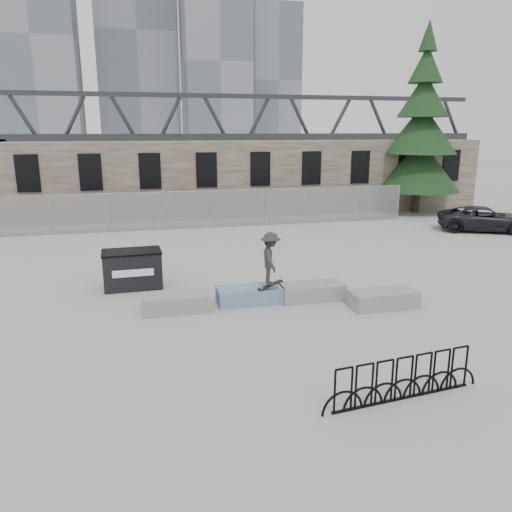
# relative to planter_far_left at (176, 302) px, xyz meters

# --- Properties ---
(ground) EXTENTS (120.00, 120.00, 0.00)m
(ground) POSITION_rel_planter_far_left_xyz_m (3.11, -0.03, -0.27)
(ground) COLOR #A7A6A2
(ground) RESTS_ON ground
(stone_wall) EXTENTS (36.00, 2.58, 4.50)m
(stone_wall) POSITION_rel_planter_far_left_xyz_m (3.11, 16.21, 1.98)
(stone_wall) COLOR brown
(stone_wall) RESTS_ON ground
(chainlink_fence) EXTENTS (22.06, 0.06, 2.02)m
(chainlink_fence) POSITION_rel_planter_far_left_xyz_m (3.11, 12.47, 0.76)
(chainlink_fence) COLOR gray
(chainlink_fence) RESTS_ON ground
(planter_far_left) EXTENTS (2.00, 0.90, 0.50)m
(planter_far_left) POSITION_rel_planter_far_left_xyz_m (0.00, 0.00, 0.00)
(planter_far_left) COLOR gray
(planter_far_left) RESTS_ON ground
(planter_center_left) EXTENTS (2.00, 0.90, 0.50)m
(planter_center_left) POSITION_rel_planter_far_left_xyz_m (2.27, 0.18, 0.00)
(planter_center_left) COLOR teal
(planter_center_left) RESTS_ON ground
(planter_center_right) EXTENTS (2.00, 0.90, 0.50)m
(planter_center_right) POSITION_rel_planter_far_left_xyz_m (4.22, 0.05, 0.00)
(planter_center_right) COLOR gray
(planter_center_right) RESTS_ON ground
(planter_offset) EXTENTS (2.00, 0.90, 0.50)m
(planter_offset) POSITION_rel_planter_far_left_xyz_m (6.08, -1.14, 0.00)
(planter_offset) COLOR gray
(planter_offset) RESTS_ON ground
(dumpster) EXTENTS (1.98, 1.25, 1.27)m
(dumpster) POSITION_rel_planter_far_left_xyz_m (-1.21, 2.61, 0.37)
(dumpster) COLOR black
(dumpster) RESTS_ON ground
(bike_rack) EXTENTS (3.57, 0.46, 0.90)m
(bike_rack) POSITION_rel_planter_far_left_xyz_m (3.94, -6.05, 0.17)
(bike_rack) COLOR black
(bike_rack) RESTS_ON ground
(spruce_tree) EXTENTS (5.18, 5.18, 11.50)m
(spruce_tree) POSITION_rel_planter_far_left_xyz_m (16.51, 14.55, 4.42)
(spruce_tree) COLOR #38281E
(spruce_tree) RESTS_ON ground
(skyline_towers) EXTENTS (58.00, 28.00, 48.00)m
(skyline_towers) POSITION_rel_planter_far_left_xyz_m (2.10, 93.79, 20.52)
(skyline_towers) COLOR slate
(skyline_towers) RESTS_ON ground
(truss_bridge) EXTENTS (70.00, 3.00, 9.80)m
(truss_bridge) POSITION_rel_planter_far_left_xyz_m (13.11, 54.97, 3.86)
(truss_bridge) COLOR #2D3033
(truss_bridge) RESTS_ON ground
(suv) EXTENTS (5.04, 3.84, 1.27)m
(suv) POSITION_rel_planter_far_left_xyz_m (16.71, 8.17, 0.36)
(suv) COLOR black
(suv) RESTS_ON ground
(skateboarder) EXTENTS (0.80, 1.09, 1.74)m
(skateboarder) POSITION_rel_planter_far_left_xyz_m (2.83, -0.16, 1.18)
(skateboarder) COLOR #2E2E31
(skateboarder) RESTS_ON ground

